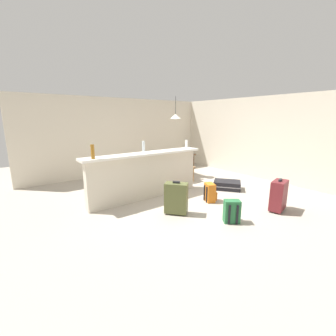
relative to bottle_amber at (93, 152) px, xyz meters
name	(u,v)px	position (x,y,z in m)	size (l,w,h in m)	color
ground_plane	(181,196)	(2.01, -0.29, -1.25)	(13.00, 13.00, 0.05)	#ADA393
wall_back	(124,136)	(2.01, 2.76, 0.02)	(6.60, 0.10, 2.50)	beige
wall_right	(248,137)	(5.06, 0.01, 0.02)	(0.10, 6.00, 2.50)	beige
partition_half_wall	(146,177)	(1.23, 0.07, -0.71)	(2.80, 0.20, 1.04)	beige
bar_countertop	(146,154)	(1.23, 0.07, -0.17)	(2.96, 0.40, 0.05)	white
bottle_amber	(93,152)	(0.00, 0.00, 0.00)	(0.07, 0.07, 0.28)	#9E661E
bottle_clear	(143,147)	(1.21, 0.13, -0.01)	(0.06, 0.06, 0.26)	silver
bottle_white	(187,144)	(2.50, 0.11, -0.03)	(0.07, 0.07, 0.22)	silver
dining_table	(175,157)	(3.02, 1.24, -0.58)	(1.10, 0.80, 0.74)	#4C331E
dining_chair_near_partition	(184,164)	(2.93, 0.68, -0.71)	(0.42, 0.42, 0.93)	#9E754C
pendant_lamp	(176,116)	(3.05, 1.26, 0.68)	(0.34, 0.34, 0.71)	black
suitcase_flat_black	(227,185)	(3.31, -0.64, -1.12)	(0.81, 0.86, 0.22)	black
suitcase_upright_olive	(176,198)	(1.22, -1.07, -0.90)	(0.47, 0.49, 0.67)	#51562D
backpack_orange	(210,193)	(2.27, -1.00, -1.02)	(0.31, 0.33, 0.42)	orange
backpack_green	(232,212)	(1.80, -1.96, -1.02)	(0.34, 0.33, 0.42)	#286B3D
suitcase_upright_maroon	(279,195)	(2.99, -2.19, -0.90)	(0.48, 0.34, 0.67)	maroon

